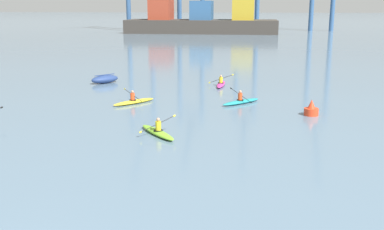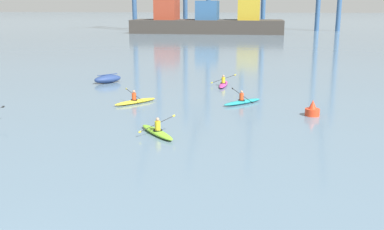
{
  "view_description": "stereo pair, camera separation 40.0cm",
  "coord_description": "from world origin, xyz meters",
  "views": [
    {
      "loc": [
        5.91,
        -8.28,
        6.73
      ],
      "look_at": [
        2.72,
        16.49,
        0.6
      ],
      "focal_mm": 42.14,
      "sensor_mm": 36.0,
      "label": 1
    },
    {
      "loc": [
        6.3,
        -8.23,
        6.73
      ],
      "look_at": [
        2.72,
        16.49,
        0.6
      ],
      "focal_mm": 42.14,
      "sensor_mm": 36.0,
      "label": 2
    }
  ],
  "objects": [
    {
      "name": "kayak_lime",
      "position": [
        1.15,
        14.3,
        0.17
      ],
      "size": [
        2.6,
        3.02,
        0.99
      ],
      "color": "#7ABC2D",
      "rests_on": "ground"
    },
    {
      "name": "kayak_magenta",
      "position": [
        3.51,
        29.62,
        0.17
      ],
      "size": [
        2.17,
        3.42,
        1.06
      ],
      "color": "#C13384",
      "rests_on": "ground"
    },
    {
      "name": "container_barge",
      "position": [
        -5.92,
        102.71,
        2.87
      ],
      "size": [
        36.29,
        11.09,
        8.6
      ],
      "color": "#38332D",
      "rests_on": "ground"
    },
    {
      "name": "capsized_dinghy",
      "position": [
        -6.74,
        29.68,
        0.35
      ],
      "size": [
        2.54,
        2.68,
        0.76
      ],
      "color": "navy",
      "rests_on": "ground"
    },
    {
      "name": "channel_buoy",
      "position": [
        9.81,
        19.8,
        0.36
      ],
      "size": [
        0.9,
        0.9,
        1.0
      ],
      "color": "red",
      "rests_on": "ground"
    },
    {
      "name": "kayak_teal",
      "position": [
        5.37,
        22.67,
        0.17
      ],
      "size": [
        2.81,
        2.85,
        1.03
      ],
      "color": "teal",
      "rests_on": "ground"
    },
    {
      "name": "kayak_yellow",
      "position": [
        -2.07,
        21.72,
        0.17
      ],
      "size": [
        2.64,
        2.99,
        0.98
      ],
      "color": "yellow",
      "rests_on": "ground"
    }
  ]
}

